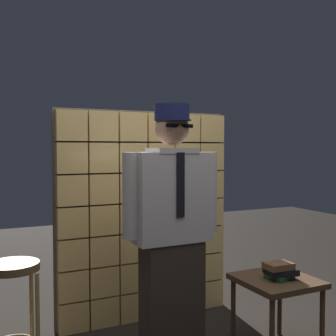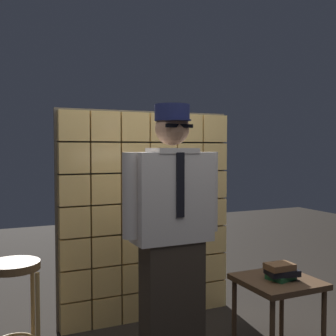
{
  "view_description": "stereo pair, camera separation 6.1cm",
  "coord_description": "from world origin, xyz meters",
  "px_view_note": "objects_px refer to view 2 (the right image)",
  "views": [
    {
      "loc": [
        -1.39,
        -2.17,
        1.48
      ],
      "look_at": [
        -0.19,
        0.31,
        1.35
      ],
      "focal_mm": 44.94,
      "sensor_mm": 36.0,
      "label": 1
    },
    {
      "loc": [
        -1.33,
        -2.19,
        1.48
      ],
      "look_at": [
        -0.19,
        0.31,
        1.35
      ],
      "focal_mm": 44.94,
      "sensor_mm": 36.0,
      "label": 2
    }
  ],
  "objects_px": {
    "standing_person": "(172,231)",
    "side_table": "(278,289)",
    "book_stack": "(281,271)",
    "bar_stool": "(13,291)"
  },
  "relations": [
    {
      "from": "side_table",
      "to": "book_stack",
      "type": "bearing_deg",
      "value": -88.04
    },
    {
      "from": "side_table",
      "to": "bar_stool",
      "type": "bearing_deg",
      "value": 165.12
    },
    {
      "from": "side_table",
      "to": "book_stack",
      "type": "xyz_separation_m",
      "value": [
        0.0,
        -0.03,
        0.13
      ]
    },
    {
      "from": "bar_stool",
      "to": "standing_person",
      "type": "bearing_deg",
      "value": -16.02
    },
    {
      "from": "standing_person",
      "to": "bar_stool",
      "type": "height_order",
      "value": "standing_person"
    },
    {
      "from": "standing_person",
      "to": "book_stack",
      "type": "relative_size",
      "value": 7.32
    },
    {
      "from": "standing_person",
      "to": "bar_stool",
      "type": "bearing_deg",
      "value": 162.88
    },
    {
      "from": "standing_person",
      "to": "side_table",
      "type": "distance_m",
      "value": 0.89
    },
    {
      "from": "bar_stool",
      "to": "side_table",
      "type": "bearing_deg",
      "value": -14.88
    },
    {
      "from": "standing_person",
      "to": "side_table",
      "type": "xyz_separation_m",
      "value": [
        0.75,
        -0.18,
        -0.45
      ]
    }
  ]
}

